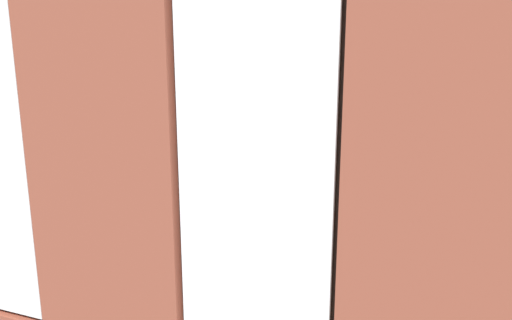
{
  "coord_description": "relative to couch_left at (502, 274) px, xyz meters",
  "views": [
    {
      "loc": [
        -1.78,
        5.09,
        2.37
      ],
      "look_at": [
        0.04,
        0.4,
        1.2
      ],
      "focal_mm": 35.0,
      "sensor_mm": 36.0,
      "label": 1
    }
  ],
  "objects": [
    {
      "name": "brick_wall_with_windows",
      "position": [
        2.35,
        2.49,
        1.31
      ],
      "size": [
        6.11,
        0.3,
        3.31
      ],
      "color": "brown",
      "rests_on": "ground_plane"
    },
    {
      "name": "coffee_table",
      "position": [
        2.5,
        -0.78,
        0.05
      ],
      "size": [
        1.58,
        0.85,
        0.43
      ],
      "color": "tan",
      "rests_on": "ground_plane"
    },
    {
      "name": "tv_flatscreen",
      "position": [
        5.06,
        -0.01,
        0.6
      ],
      "size": [
        1.08,
        0.2,
        0.77
      ],
      "color": "black",
      "rests_on": "media_console"
    },
    {
      "name": "remote_gray",
      "position": [
        2.7,
        -0.89,
        0.11
      ],
      "size": [
        0.16,
        0.15,
        0.02
      ],
      "primitive_type": "cube",
      "rotation": [
        0.0,
        0.0,
        5.43
      ],
      "color": "#59595B",
      "rests_on": "coffee_table"
    },
    {
      "name": "potted_plant_corner_near_left",
      "position": [
        -0.15,
        -2.65,
        0.62
      ],
      "size": [
        1.1,
        1.09,
        1.53
      ],
      "color": "brown",
      "rests_on": "ground_plane"
    },
    {
      "name": "candle_jar",
      "position": [
        2.5,
        -0.78,
        0.16
      ],
      "size": [
        0.08,
        0.08,
        0.12
      ],
      "primitive_type": "cylinder",
      "color": "#B7333D",
      "rests_on": "coffee_table"
    },
    {
      "name": "papasan_chair",
      "position": [
        2.54,
        -2.25,
        0.11
      ],
      "size": [
        1.08,
        1.08,
        0.69
      ],
      "color": "olive",
      "rests_on": "ground_plane"
    },
    {
      "name": "cup_ceramic",
      "position": [
        2.98,
        -0.66,
        0.14
      ],
      "size": [
        0.07,
        0.07,
        0.08
      ],
      "primitive_type": "cylinder",
      "color": "silver",
      "rests_on": "coffee_table"
    },
    {
      "name": "potted_plant_foreground_right",
      "position": [
        4.76,
        -2.59,
        0.13
      ],
      "size": [
        0.44,
        0.44,
        0.74
      ],
      "color": "brown",
      "rests_on": "ground_plane"
    },
    {
      "name": "white_wall_right",
      "position": [
        5.36,
        -0.18,
        1.33
      ],
      "size": [
        0.1,
        5.52,
        3.31
      ],
      "primitive_type": "cube",
      "color": "silver",
      "rests_on": "ground_plane"
    },
    {
      "name": "potted_plant_near_tv",
      "position": [
        4.51,
        0.97,
        0.23
      ],
      "size": [
        0.69,
        0.69,
        0.85
      ],
      "color": "#47423D",
      "rests_on": "ground_plane"
    },
    {
      "name": "potted_plant_between_couches",
      "position": [
        1.22,
        1.79,
        0.28
      ],
      "size": [
        0.57,
        0.57,
        0.95
      ],
      "color": "#47423D",
      "rests_on": "ground_plane"
    },
    {
      "name": "media_console",
      "position": [
        5.06,
        -0.01,
        -0.06
      ],
      "size": [
        1.04,
        0.42,
        0.55
      ],
      "primitive_type": "cube",
      "color": "black",
      "rests_on": "ground_plane"
    },
    {
      "name": "couch_left",
      "position": [
        0.0,
        0.0,
        0.0
      ],
      "size": [
        0.93,
        2.07,
        0.8
      ],
      "rotation": [
        0.0,
        0.0,
        1.54
      ],
      "color": "black",
      "rests_on": "ground_plane"
    },
    {
      "name": "table_plant_small",
      "position": [
        2.38,
        -0.66,
        0.22
      ],
      "size": [
        0.14,
        0.14,
        0.22
      ],
      "color": "brown",
      "rests_on": "coffee_table"
    },
    {
      "name": "ground_plane",
      "position": [
        2.35,
        -0.38,
        -0.38
      ],
      "size": [
        6.71,
        6.52,
        0.1
      ],
      "primitive_type": "cube",
      "color": "brown"
    },
    {
      "name": "potted_plant_by_left_couch",
      "position": [
        0.4,
        -1.47,
        -0.04
      ],
      "size": [
        0.32,
        0.32,
        0.45
      ],
      "color": "beige",
      "rests_on": "ground_plane"
    }
  ]
}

